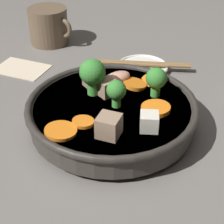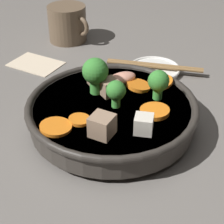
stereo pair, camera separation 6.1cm
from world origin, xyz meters
TOP-DOWN VIEW (x-y plane):
  - ground_plane at (0.00, 0.00)m, footprint 3.00×3.00m
  - stirfry_bowl at (-0.00, 0.00)m, footprint 0.28×0.28m
  - side_saucer at (-0.06, 0.21)m, footprint 0.11×0.11m
  - dark_mug at (-0.32, 0.21)m, footprint 0.12×0.09m
  - napkin at (-0.28, 0.07)m, footprint 0.12×0.10m
  - chopsticks_pair at (-0.06, 0.21)m, footprint 0.19×0.10m

SIDE VIEW (x-z plane):
  - ground_plane at x=0.00m, z-range 0.00..0.00m
  - napkin at x=-0.28m, z-range 0.00..0.00m
  - side_saucer at x=-0.06m, z-range 0.00..0.01m
  - chopsticks_pair at x=-0.06m, z-range 0.01..0.02m
  - stirfry_bowl at x=0.00m, z-range -0.02..0.09m
  - dark_mug at x=-0.32m, z-range 0.00..0.09m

